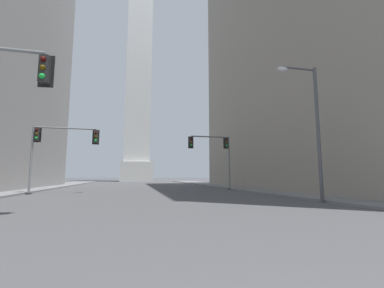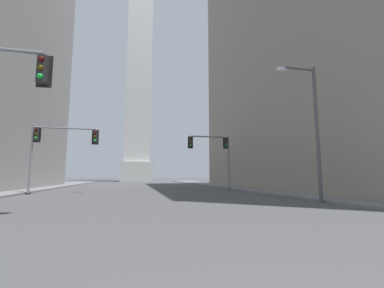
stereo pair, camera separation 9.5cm
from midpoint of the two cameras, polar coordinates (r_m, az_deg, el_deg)
The scene contains 7 objects.
sidewalk_left at distance 28.30m, azimuth -36.27°, elevation -8.61°, with size 5.00×84.55×0.15m, color slate.
sidewalk_right at distance 29.15m, azimuth 13.82°, elevation -9.67°, with size 5.00×84.55×0.15m, color slate.
building_right at distance 40.12m, azimuth 33.17°, elevation 18.97°, with size 28.48×36.04×36.69m.
obelisk at distance 76.75m, azimuth -11.64°, elevation 15.14°, with size 8.38×8.38×63.18m.
traffic_light_mid_right at distance 28.65m, azimuth 5.30°, elevation -1.03°, with size 4.85×0.51×5.91m.
traffic_light_mid_left at distance 24.69m, azimuth -27.95°, elevation 0.37°, with size 5.43×0.52×5.68m.
street_lamp at distance 16.45m, azimuth 24.98°, elevation 5.30°, with size 2.56×0.36×7.90m.
Camera 2 is at (-0.97, -0.68, 1.50)m, focal length 24.00 mm.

